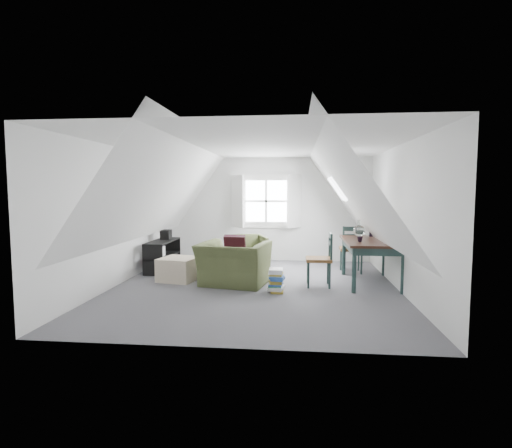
# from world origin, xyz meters

# --- Properties ---
(floor) EXTENTS (5.50, 5.50, 0.00)m
(floor) POSITION_xyz_m (0.00, 0.00, 0.00)
(floor) COLOR #535257
(floor) RESTS_ON ground
(ceiling) EXTENTS (5.50, 5.50, 0.00)m
(ceiling) POSITION_xyz_m (0.00, 0.00, 2.50)
(ceiling) COLOR white
(ceiling) RESTS_ON wall_back
(wall_back) EXTENTS (5.00, 0.00, 5.00)m
(wall_back) POSITION_xyz_m (0.00, 2.75, 1.25)
(wall_back) COLOR silver
(wall_back) RESTS_ON ground
(wall_front) EXTENTS (5.00, 0.00, 5.00)m
(wall_front) POSITION_xyz_m (0.00, -2.75, 1.25)
(wall_front) COLOR silver
(wall_front) RESTS_ON ground
(wall_left) EXTENTS (0.00, 5.50, 5.50)m
(wall_left) POSITION_xyz_m (-2.50, 0.00, 1.25)
(wall_left) COLOR silver
(wall_left) RESTS_ON ground
(wall_right) EXTENTS (0.00, 5.50, 5.50)m
(wall_right) POSITION_xyz_m (2.50, 0.00, 1.25)
(wall_right) COLOR silver
(wall_right) RESTS_ON ground
(slope_left) EXTENTS (3.19, 5.50, 4.48)m
(slope_left) POSITION_xyz_m (-1.55, 0.00, 1.78)
(slope_left) COLOR white
(slope_left) RESTS_ON wall_left
(slope_right) EXTENTS (3.19, 5.50, 4.48)m
(slope_right) POSITION_xyz_m (1.55, 0.00, 1.78)
(slope_right) COLOR white
(slope_right) RESTS_ON wall_right
(dormer_window) EXTENTS (1.71, 0.35, 1.30)m
(dormer_window) POSITION_xyz_m (0.00, 2.68, 1.45)
(dormer_window) COLOR white
(dormer_window) RESTS_ON wall_back
(skylight) EXTENTS (0.35, 0.75, 0.47)m
(skylight) POSITION_xyz_m (1.55, 1.30, 1.75)
(skylight) COLOR white
(skylight) RESTS_ON slope_right
(armchair_near) EXTENTS (1.37, 1.25, 0.78)m
(armchair_near) POSITION_xyz_m (-0.40, 0.16, 0.00)
(armchair_near) COLOR #424C28
(armchair_near) RESTS_ON floor
(armchair_far) EXTENTS (1.02, 1.04, 0.75)m
(armchair_far) POSITION_xyz_m (-0.34, 1.53, 0.00)
(armchair_far) COLOR #424C28
(armchair_far) RESTS_ON floor
(throw_pillow) EXTENTS (0.40, 0.24, 0.41)m
(throw_pillow) POSITION_xyz_m (-0.40, 0.31, 0.70)
(throw_pillow) COLOR #340E19
(throw_pillow) RESTS_ON armchair_near
(ottoman) EXTENTS (0.78, 0.78, 0.44)m
(ottoman) POSITION_xyz_m (-1.50, 0.39, 0.22)
(ottoman) COLOR #C1B094
(ottoman) RESTS_ON floor
(dining_table) EXTENTS (0.97, 1.62, 0.81)m
(dining_table) POSITION_xyz_m (2.10, 0.51, 0.70)
(dining_table) COLOR black
(dining_table) RESTS_ON floor
(demijohn) EXTENTS (0.23, 0.23, 0.32)m
(demijohn) POSITION_xyz_m (1.95, 0.96, 0.94)
(demijohn) COLOR silver
(demijohn) RESTS_ON dining_table
(vase_twigs) EXTENTS (0.07, 0.08, 0.56)m
(vase_twigs) POSITION_xyz_m (2.20, 1.06, 0.93)
(vase_twigs) COLOR black
(vase_twigs) RESTS_ON dining_table
(cup) EXTENTS (0.13, 0.13, 0.09)m
(cup) POSITION_xyz_m (1.85, 0.21, 0.81)
(cup) COLOR black
(cup) RESTS_ON dining_table
(paper_box) EXTENTS (0.12, 0.10, 0.04)m
(paper_box) POSITION_xyz_m (2.30, 0.06, 0.83)
(paper_box) COLOR white
(paper_box) RESTS_ON dining_table
(dining_chair_far) EXTENTS (0.46, 0.46, 0.99)m
(dining_chair_far) POSITION_xyz_m (1.88, 1.44, 0.51)
(dining_chair_far) COLOR brown
(dining_chair_far) RESTS_ON floor
(dining_chair_near) EXTENTS (0.45, 0.45, 0.97)m
(dining_chair_near) POSITION_xyz_m (1.17, 0.20, 0.50)
(dining_chair_near) COLOR brown
(dining_chair_near) RESTS_ON floor
(media_shelf) EXTENTS (0.42, 1.25, 0.64)m
(media_shelf) POSITION_xyz_m (-2.13, 1.28, 0.29)
(media_shelf) COLOR black
(media_shelf) RESTS_ON floor
(electronics_box) EXTENTS (0.21, 0.28, 0.22)m
(electronics_box) POSITION_xyz_m (-2.13, 1.57, 0.73)
(electronics_box) COLOR black
(electronics_box) RESTS_ON media_shelf
(magazine_stack) EXTENTS (0.30, 0.35, 0.40)m
(magazine_stack) POSITION_xyz_m (0.40, -0.30, 0.20)
(magazine_stack) COLOR #B29933
(magazine_stack) RESTS_ON floor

